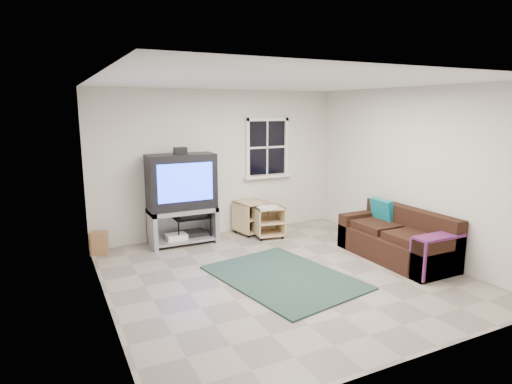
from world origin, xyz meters
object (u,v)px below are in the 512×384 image
tv_unit (182,191)px  sofa (398,240)px  side_table_left (249,216)px  av_rack (191,211)px  side_table_right (268,219)px

tv_unit → sofa: 3.55m
tv_unit → side_table_left: 1.42m
side_table_left → sofa: (1.42, -2.28, -0.02)m
av_rack → side_table_right: 1.38m
side_table_right → av_rack: bearing=165.2°
av_rack → sofa: 3.42m
side_table_left → sofa: 2.69m
av_rack → side_table_left: size_ratio=2.02×
av_rack → side_table_right: (1.32, -0.35, -0.21)m
tv_unit → av_rack: bearing=19.3°
tv_unit → av_rack: (0.17, 0.06, -0.38)m
av_rack → side_table_right: bearing=-14.8°
side_table_right → sofa: (1.23, -1.92, -0.03)m
side_table_left → sofa: sofa is taller
av_rack → sofa: (2.55, -2.27, -0.23)m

